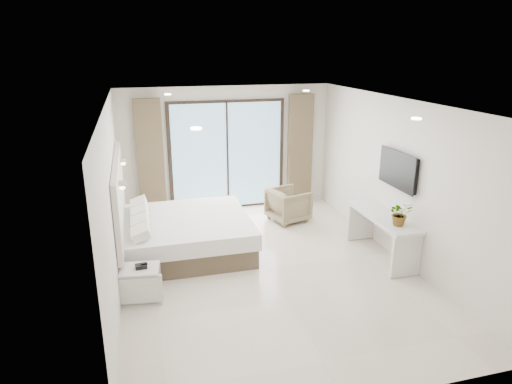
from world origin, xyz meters
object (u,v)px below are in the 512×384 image
nightstand (141,283)px  console_desk (382,226)px  bed (185,234)px  armchair (288,203)px

nightstand → console_desk: size_ratio=0.35×
nightstand → console_desk: (4.04, 0.36, 0.32)m
bed → nightstand: (-0.80, -1.46, -0.08)m
bed → console_desk: 3.43m
bed → console_desk: bearing=-18.6°
console_desk → armchair: bearing=115.7°
console_desk → armchair: console_desk is taller
nightstand → armchair: armchair is taller
armchair → bed: bearing=96.6°
nightstand → armchair: (3.06, 2.41, 0.13)m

